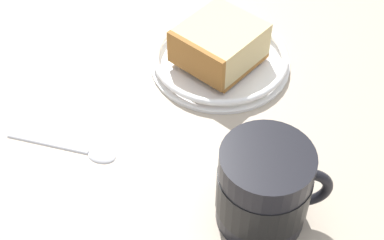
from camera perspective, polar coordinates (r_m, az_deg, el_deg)
The scene contains 5 objects.
ground_plane at distance 66.82cm, azimuth 2.15°, elevation 2.68°, with size 150.57×150.57×2.55cm, color tan.
small_plate at distance 68.14cm, azimuth 2.83°, elevation 6.06°, with size 16.60×16.60×1.59cm.
cake_slice at distance 66.40cm, azimuth 2.76°, elevation 7.54°, with size 11.84×12.03×4.79cm.
tea_mug at distance 51.11cm, azimuth 6.81°, elevation -6.84°, with size 8.39×10.70×8.88cm.
teaspoon at distance 59.79cm, azimuth -10.75°, elevation -2.98°, with size 6.66×11.30×0.80cm.
Camera 1 is at (46.17, -12.48, 45.38)cm, focal length 53.42 mm.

